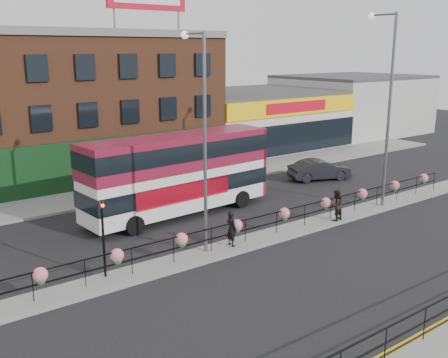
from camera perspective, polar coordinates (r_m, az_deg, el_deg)
ground at (r=25.86m, az=4.05°, el=-6.67°), size 120.00×120.00×0.00m
north_pavement at (r=35.31m, az=-8.86°, el=-1.01°), size 60.00×4.00×0.15m
median at (r=25.83m, az=4.05°, el=-6.51°), size 60.00×1.60×0.15m
yellow_line_inner at (r=20.27m, az=22.95°, el=-13.88°), size 60.00×0.10×0.01m
brick_building at (r=40.15m, az=-19.72°, el=7.48°), size 25.00×12.21×10.30m
supermarket at (r=50.15m, az=2.92°, el=6.56°), size 15.00×12.25×5.30m
warehouse_east at (r=60.65m, az=13.71°, el=7.94°), size 14.50×12.00×6.30m
median_railing at (r=25.51m, az=4.09°, el=-4.47°), size 30.04×0.56×1.23m
south_railing at (r=18.10m, az=21.07°, el=-13.75°), size 20.04×0.05×1.12m
double_decker_bus at (r=29.05m, az=-4.94°, el=1.37°), size 11.36×3.32×4.54m
car at (r=37.96m, az=10.36°, el=1.00°), size 4.38×5.44×1.47m
pedestrian_a at (r=24.44m, az=0.81°, el=-5.39°), size 0.63×0.43×1.70m
pedestrian_b at (r=28.63m, az=12.09°, el=-2.81°), size 0.91×0.76×1.67m
lamp_column_west at (r=22.83m, az=-2.46°, el=5.92°), size 0.35×1.71×9.72m
lamp_column_east at (r=31.31m, az=17.25°, el=8.83°), size 0.39×1.92×10.94m
traffic_light_median at (r=21.26m, az=-13.09°, el=-4.58°), size 0.15×0.28×3.65m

